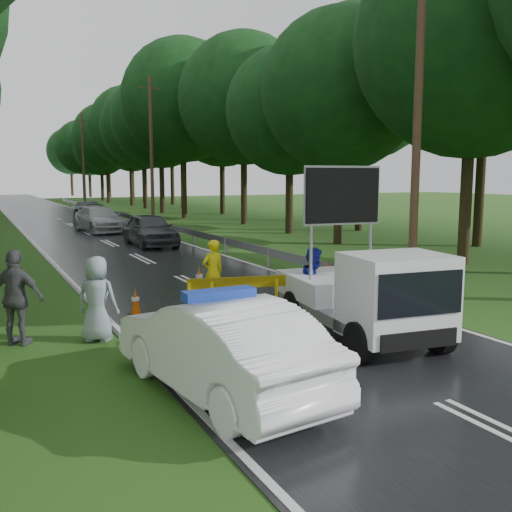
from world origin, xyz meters
TOP-DOWN VIEW (x-y plane):
  - ground at (0.00, 0.00)m, footprint 160.00×160.00m
  - road at (0.00, 30.00)m, footprint 7.00×140.00m
  - guardrail at (3.70, 29.67)m, footprint 0.12×60.06m
  - utility_pole_near at (5.20, 2.00)m, footprint 1.40×0.24m
  - utility_pole_mid at (5.20, 28.00)m, footprint 1.40×0.24m
  - utility_pole_far at (5.20, 54.00)m, footprint 1.40×0.24m
  - police_sedan at (-2.80, -2.68)m, footprint 2.16×4.70m
  - work_truck at (1.01, -1.34)m, footprint 2.46×4.62m
  - barrier at (-0.63, 1.00)m, footprint 2.56×0.65m
  - officer at (-0.56, 3.05)m, footprint 0.68×0.51m
  - civilian at (0.93, 0.50)m, footprint 1.06×1.01m
  - bystander_mid at (-5.38, 1.50)m, footprint 1.19×1.04m
  - bystander_right at (-3.91, 1.08)m, footprint 1.02×0.96m
  - queue_car_first at (1.58, 16.22)m, footprint 1.89×4.61m
  - queue_car_second at (0.80, 24.28)m, footprint 2.72×5.42m
  - queue_car_third at (1.71, 30.28)m, footprint 2.30×4.91m
  - queue_car_fourth at (2.46, 36.71)m, footprint 1.72×3.99m
  - cone_near_left at (-2.83, -2.20)m, footprint 0.37×0.37m
  - cone_center at (-0.89, 0.02)m, footprint 0.30×0.30m
  - cone_far at (-0.20, 5.00)m, footprint 0.34×0.34m
  - cone_left_mid at (-2.64, 2.94)m, footprint 0.30×0.30m
  - cone_right at (3.50, 3.87)m, footprint 0.37×0.37m

SIDE VIEW (x-z plane):
  - ground at x=0.00m, z-range 0.00..0.00m
  - road at x=0.00m, z-range 0.00..0.02m
  - cone_center at x=-0.89m, z-range -0.01..0.63m
  - cone_left_mid at x=-2.64m, z-range -0.01..0.63m
  - cone_far at x=-0.20m, z-range -0.01..0.70m
  - cone_near_left at x=-2.83m, z-range -0.01..0.78m
  - cone_right at x=3.50m, z-range -0.01..0.78m
  - guardrail at x=3.70m, z-range 0.20..0.90m
  - queue_car_fourth at x=2.46m, z-range 0.00..1.28m
  - queue_car_third at x=1.71m, z-range 0.00..1.36m
  - police_sedan at x=-2.80m, z-range -0.07..1.57m
  - queue_car_second at x=0.80m, z-range 0.00..1.51m
  - queue_car_first at x=1.58m, z-range 0.00..1.56m
  - barrier at x=-0.63m, z-range 0.28..1.36m
  - officer at x=-0.56m, z-range 0.00..1.71m
  - civilian at x=0.93m, z-range 0.00..1.72m
  - bystander_right at x=-3.91m, z-range 0.00..1.75m
  - work_truck at x=1.01m, z-range -0.81..2.72m
  - bystander_mid at x=-5.38m, z-range 0.00..1.92m
  - utility_pole_near at x=5.20m, z-range 0.06..10.06m
  - utility_pole_mid at x=5.20m, z-range 0.06..10.06m
  - utility_pole_far at x=5.20m, z-range 0.06..10.06m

